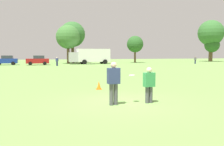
{
  "coord_description": "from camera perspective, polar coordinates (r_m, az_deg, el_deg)",
  "views": [
    {
      "loc": [
        -3.23,
        -9.29,
        2.06
      ],
      "look_at": [
        0.15,
        1.9,
        1.12
      ],
      "focal_mm": 37.57,
      "sensor_mm": 36.0,
      "label": 1
    }
  ],
  "objects": [
    {
      "name": "tree_far_east_pine",
      "position": [
        72.23,
        23.16,
        6.26
      ],
      "size": [
        4.15,
        4.15,
        6.75
      ],
      "color": "brown",
      "rests_on": "ground"
    },
    {
      "name": "tree_center_elm",
      "position": [
        58.1,
        -9.6,
        9.22
      ],
      "size": [
        6.1,
        6.1,
        9.91
      ],
      "color": "brown",
      "rests_on": "ground"
    },
    {
      "name": "tree_east_oak",
      "position": [
        72.63,
        22.92,
        8.93
      ],
      "size": [
        7.17,
        7.17,
        11.66
      ],
      "color": "brown",
      "rests_on": "ground"
    },
    {
      "name": "tree_east_birch",
      "position": [
        57.98,
        5.64,
        6.98
      ],
      "size": [
        4.03,
        4.03,
        6.55
      ],
      "color": "brown",
      "rests_on": "ground"
    },
    {
      "name": "player_thrower",
      "position": [
        9.46,
        0.39,
        -1.94
      ],
      "size": [
        0.5,
        0.31,
        1.75
      ],
      "color": "#4C4C51",
      "rests_on": "ground"
    },
    {
      "name": "frisbee",
      "position": [
        9.84,
        4.88,
        -0.54
      ],
      "size": [
        0.27,
        0.27,
        0.04
      ],
      "color": "white"
    },
    {
      "name": "player_defender",
      "position": [
        10.01,
        9.01,
        -2.45
      ],
      "size": [
        0.48,
        0.3,
        1.52
      ],
      "color": "#4C4C51",
      "rests_on": "ground"
    },
    {
      "name": "bystander_far_jogger",
      "position": [
        42.46,
        -13.24,
        2.88
      ],
      "size": [
        0.5,
        0.44,
        1.57
      ],
      "color": "#1E234C",
      "rests_on": "ground"
    },
    {
      "name": "tree_west_maple",
      "position": [
        52.4,
        -10.67,
        8.59
      ],
      "size": [
        5.18,
        5.18,
        8.42
      ],
      "color": "brown",
      "rests_on": "ground"
    },
    {
      "name": "parked_car_center",
      "position": [
        49.58,
        -24.32,
        2.87
      ],
      "size": [
        4.24,
        2.29,
        1.82
      ],
      "color": "navy",
      "rests_on": "ground"
    },
    {
      "name": "parked_car_mid_right",
      "position": [
        47.06,
        -17.61,
        2.99
      ],
      "size": [
        4.24,
        2.29,
        1.82
      ],
      "color": "maroon",
      "rests_on": "ground"
    },
    {
      "name": "bystander_sideline_watcher",
      "position": [
        53.42,
        19.6,
        3.06
      ],
      "size": [
        0.33,
        0.47,
        1.57
      ],
      "color": "#1E234C",
      "rests_on": "ground"
    },
    {
      "name": "box_truck",
      "position": [
        49.93,
        -5.25,
        4.21
      ],
      "size": [
        8.55,
        3.14,
        3.18
      ],
      "color": "white",
      "rests_on": "ground"
    },
    {
      "name": "traffic_cone",
      "position": [
        13.84,
        -3.21,
        -3.03
      ],
      "size": [
        0.32,
        0.32,
        0.48
      ],
      "color": "#D8590C",
      "rests_on": "ground"
    },
    {
      "name": "ground_plane",
      "position": [
        10.05,
        2.34,
        -7.26
      ],
      "size": [
        171.6,
        171.6,
        0.0
      ],
      "primitive_type": "plane",
      "color": "#6B9347"
    }
  ]
}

